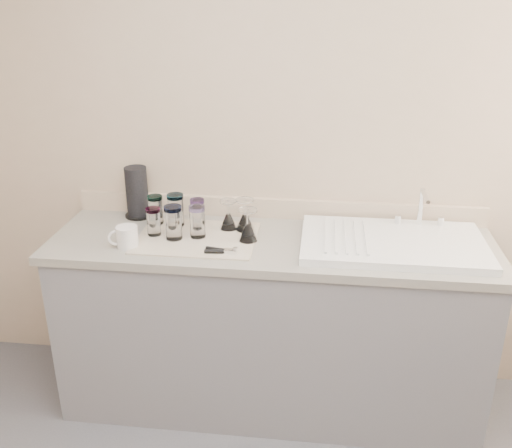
# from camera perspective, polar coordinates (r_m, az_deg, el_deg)

# --- Properties ---
(room_envelope) EXTENTS (3.54, 3.50, 2.52)m
(room_envelope) POSITION_cam_1_polar(r_m,az_deg,el_deg) (1.29, -3.28, 3.05)
(room_envelope) COLOR #505055
(room_envelope) RESTS_ON ground
(counter_unit) EXTENTS (2.06, 0.62, 0.90)m
(counter_unit) POSITION_cam_1_polar(r_m,az_deg,el_deg) (2.86, 1.46, -9.89)
(counter_unit) COLOR slate
(counter_unit) RESTS_ON ground
(sink_unit) EXTENTS (0.82, 0.50, 0.22)m
(sink_unit) POSITION_cam_1_polar(r_m,az_deg,el_deg) (2.65, 13.56, -1.80)
(sink_unit) COLOR white
(sink_unit) RESTS_ON counter_unit
(dish_towel) EXTENTS (0.55, 0.42, 0.01)m
(dish_towel) POSITION_cam_1_polar(r_m,az_deg,el_deg) (2.67, -5.94, -1.37)
(dish_towel) COLOR beige
(dish_towel) RESTS_ON counter_unit
(tumbler_teal) EXTENTS (0.07, 0.07, 0.14)m
(tumbler_teal) POSITION_cam_1_polar(r_m,az_deg,el_deg) (2.82, -10.01, 1.44)
(tumbler_teal) COLOR white
(tumbler_teal) RESTS_ON dish_towel
(tumbler_cyan) EXTENTS (0.08, 0.08, 0.16)m
(tumbler_cyan) POSITION_cam_1_polar(r_m,az_deg,el_deg) (2.79, -8.03, 1.43)
(tumbler_cyan) COLOR white
(tumbler_cyan) RESTS_ON dish_towel
(tumbler_purple) EXTENTS (0.07, 0.07, 0.14)m
(tumbler_purple) POSITION_cam_1_polar(r_m,az_deg,el_deg) (2.76, -5.87, 1.13)
(tumbler_purple) COLOR white
(tumbler_purple) RESTS_ON dish_towel
(tumbler_magenta) EXTENTS (0.07, 0.07, 0.13)m
(tumbler_magenta) POSITION_cam_1_polar(r_m,az_deg,el_deg) (2.70, -10.20, 0.27)
(tumbler_magenta) COLOR white
(tumbler_magenta) RESTS_ON dish_towel
(tumbler_blue) EXTENTS (0.08, 0.08, 0.16)m
(tumbler_blue) POSITION_cam_1_polar(r_m,az_deg,el_deg) (2.64, -8.26, 0.17)
(tumbler_blue) COLOR white
(tumbler_blue) RESTS_ON dish_towel
(tumbler_lavender) EXTENTS (0.08, 0.08, 0.15)m
(tumbler_lavender) POSITION_cam_1_polar(r_m,az_deg,el_deg) (2.65, -5.89, 0.26)
(tumbler_lavender) COLOR white
(tumbler_lavender) RESTS_ON dish_towel
(goblet_back_left) EXTENTS (0.08, 0.08, 0.14)m
(goblet_back_left) POSITION_cam_1_polar(r_m,az_deg,el_deg) (2.73, -2.78, 0.49)
(goblet_back_left) COLOR white
(goblet_back_left) RESTS_ON dish_towel
(goblet_back_right) EXTENTS (0.09, 0.09, 0.15)m
(goblet_back_right) POSITION_cam_1_polar(r_m,az_deg,el_deg) (2.72, -1.11, 0.44)
(goblet_back_right) COLOR white
(goblet_back_right) RESTS_ON dish_towel
(goblet_front_right) EXTENTS (0.09, 0.09, 0.15)m
(goblet_front_right) POSITION_cam_1_polar(r_m,az_deg,el_deg) (2.60, -0.80, -0.60)
(goblet_front_right) COLOR white
(goblet_front_right) RESTS_ON dish_towel
(can_opener) EXTENTS (0.14, 0.05, 0.02)m
(can_opener) POSITION_cam_1_polar(r_m,az_deg,el_deg) (2.50, -3.52, -2.69)
(can_opener) COLOR silver
(can_opener) RESTS_ON dish_towel
(white_mug) EXTENTS (0.15, 0.12, 0.10)m
(white_mug) POSITION_cam_1_polar(r_m,az_deg,el_deg) (2.62, -12.83, -1.27)
(white_mug) COLOR silver
(white_mug) RESTS_ON counter_unit
(paper_towel_roll) EXTENTS (0.14, 0.14, 0.26)m
(paper_towel_roll) POSITION_cam_1_polar(r_m,az_deg,el_deg) (2.93, -11.81, 3.08)
(paper_towel_roll) COLOR black
(paper_towel_roll) RESTS_ON counter_unit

